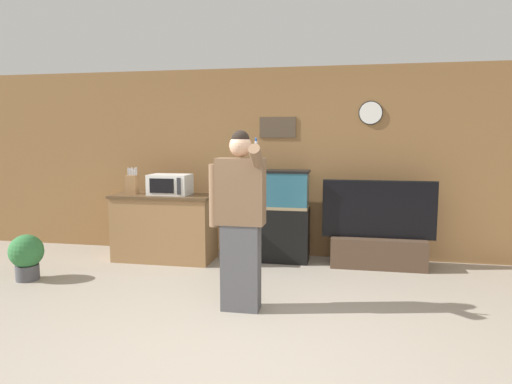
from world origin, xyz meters
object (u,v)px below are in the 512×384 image
(aquarium_on_stand, at_px, (277,216))
(potted_plant, at_px, (26,255))
(knife_block, at_px, (132,184))
(person_standing, at_px, (240,218))
(microwave, at_px, (170,184))
(tv_on_stand, at_px, (378,242))
(counter_island, at_px, (165,227))

(aquarium_on_stand, bearing_deg, potted_plant, -152.95)
(knife_block, distance_m, person_standing, 2.42)
(microwave, xyz_separation_m, tv_on_stand, (2.72, 0.18, -0.70))
(counter_island, bearing_deg, knife_block, -177.30)
(counter_island, height_order, microwave, microwave)
(tv_on_stand, xyz_separation_m, potted_plant, (-4.04, -1.33, -0.03))
(microwave, distance_m, person_standing, 2.06)
(counter_island, relative_size, tv_on_stand, 0.96)
(knife_block, xyz_separation_m, person_standing, (1.85, -1.55, -0.13))
(potted_plant, bearing_deg, aquarium_on_stand, 27.05)
(person_standing, height_order, potted_plant, person_standing)
(counter_island, distance_m, microwave, 0.59)
(aquarium_on_stand, xyz_separation_m, tv_on_stand, (1.31, -0.06, -0.29))
(counter_island, xyz_separation_m, person_standing, (1.40, -1.57, 0.45))
(aquarium_on_stand, relative_size, potted_plant, 2.28)
(tv_on_stand, height_order, person_standing, person_standing)
(tv_on_stand, xyz_separation_m, person_standing, (-1.40, -1.75, 0.57))
(microwave, xyz_separation_m, person_standing, (1.32, -1.57, -0.13))
(tv_on_stand, bearing_deg, aquarium_on_stand, 177.19)
(knife_block, bearing_deg, potted_plant, -124.89)
(microwave, distance_m, potted_plant, 1.90)
(tv_on_stand, bearing_deg, microwave, -176.26)
(counter_island, xyz_separation_m, microwave, (0.09, 0.00, 0.58))
(aquarium_on_stand, distance_m, person_standing, 1.84)
(aquarium_on_stand, height_order, tv_on_stand, aquarium_on_stand)
(microwave, bearing_deg, aquarium_on_stand, 9.79)
(knife_block, height_order, aquarium_on_stand, knife_block)
(person_standing, bearing_deg, aquarium_on_stand, 87.23)
(tv_on_stand, bearing_deg, knife_block, -176.50)
(microwave, bearing_deg, person_standing, -50.11)
(microwave, xyz_separation_m, aquarium_on_stand, (1.40, 0.24, -0.42))
(microwave, relative_size, potted_plant, 1.00)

